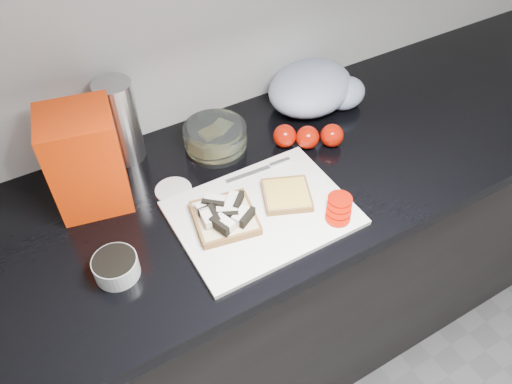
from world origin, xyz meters
The scene contains 14 objects.
base_cabinet centered at (0.00, 1.20, 0.43)m, with size 3.50×0.60×0.86m, color black.
countertop centered at (0.00, 1.20, 0.88)m, with size 3.50×0.64×0.04m, color black.
cutting_board centered at (-0.02, 1.08, 0.91)m, with size 0.40×0.30×0.01m, color white.
bread_left centered at (-0.11, 1.10, 0.93)m, with size 0.16×0.16×0.04m.
bread_right centered at (0.05, 1.09, 0.92)m, with size 0.15×0.15×0.02m.
tomato_slices centered at (0.13, 0.99, 0.92)m, with size 0.11×0.11×0.02m.
knife centered at (0.07, 1.20, 0.91)m, with size 0.18×0.02×0.01m.
seed_tub centered at (-0.37, 1.09, 0.93)m, with size 0.09×0.09×0.05m.
tub_lid centered at (-0.17, 1.26, 0.90)m, with size 0.09×0.09×0.01m, color silver.
glass_bowl centered at (0.00, 1.35, 0.93)m, with size 0.17×0.17×0.07m.
bread_bag centered at (-0.33, 1.33, 1.02)m, with size 0.16×0.15×0.25m, color #FF3404.
steel_canister centered at (-0.22, 1.44, 1.01)m, with size 0.09×0.09×0.22m, color #AFAFB4.
grocery_bag centered at (0.33, 1.38, 0.96)m, with size 0.33×0.29×0.12m.
whole_tomatoes centered at (0.21, 1.24, 0.93)m, with size 0.17×0.12×0.06m.
Camera 1 is at (-0.42, 0.42, 1.77)m, focal length 35.00 mm.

